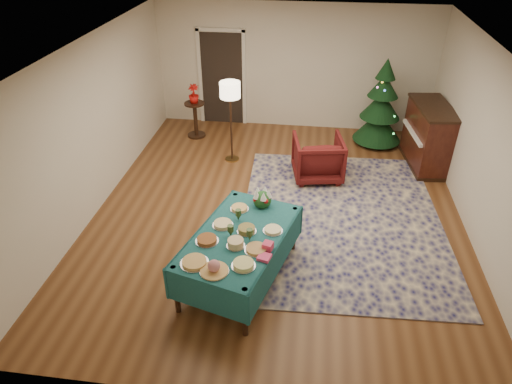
# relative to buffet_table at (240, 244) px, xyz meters

# --- Properties ---
(room_shell) EXTENTS (7.00, 7.00, 7.00)m
(room_shell) POSITION_rel_buffet_table_xyz_m (0.36, 1.68, 0.75)
(room_shell) COLOR #593319
(room_shell) RESTS_ON ground
(doorway) EXTENTS (1.08, 0.04, 2.16)m
(doorway) POSITION_rel_buffet_table_xyz_m (-1.24, 5.17, 0.50)
(doorway) COLOR black
(doorway) RESTS_ON ground
(rug) EXTENTS (3.37, 4.33, 0.02)m
(rug) POSITION_rel_buffet_table_xyz_m (1.41, 1.60, -0.59)
(rug) COLOR #131449
(rug) RESTS_ON ground
(buffet_table) EXTENTS (1.58, 2.13, 0.74)m
(buffet_table) POSITION_rel_buffet_table_xyz_m (0.00, 0.00, 0.00)
(buffet_table) COLOR black
(buffet_table) RESTS_ON ground
(platter_0) EXTENTS (0.35, 0.35, 0.05)m
(platter_0) POSITION_rel_buffet_table_xyz_m (-0.44, -0.61, 0.17)
(platter_0) COLOR silver
(platter_0) RESTS_ON buffet_table
(platter_1) EXTENTS (0.35, 0.35, 0.16)m
(platter_1) POSITION_rel_buffet_table_xyz_m (-0.18, -0.72, 0.21)
(platter_1) COLOR silver
(platter_1) RESTS_ON buffet_table
(platter_2) EXTENTS (0.29, 0.29, 0.06)m
(platter_2) POSITION_rel_buffet_table_xyz_m (0.15, -0.58, 0.18)
(platter_2) COLOR silver
(platter_2) RESTS_ON buffet_table
(platter_3) EXTENTS (0.30, 0.30, 0.05)m
(platter_3) POSITION_rel_buffet_table_xyz_m (-0.38, -0.18, 0.17)
(platter_3) COLOR silver
(platter_3) RESTS_ON buffet_table
(platter_4) EXTENTS (0.24, 0.24, 0.10)m
(platter_4) POSITION_rel_buffet_table_xyz_m (-0.01, -0.23, 0.20)
(platter_4) COLOR silver
(platter_4) RESTS_ON buffet_table
(platter_5) EXTENTS (0.30, 0.30, 0.04)m
(platter_5) POSITION_rel_buffet_table_xyz_m (0.26, -0.27, 0.17)
(platter_5) COLOR silver
(platter_5) RESTS_ON buffet_table
(platter_6) EXTENTS (0.28, 0.28, 0.05)m
(platter_6) POSITION_rel_buffet_table_xyz_m (-0.25, 0.17, 0.17)
(platter_6) COLOR silver
(platter_6) RESTS_ON buffet_table
(platter_7) EXTENTS (0.26, 0.26, 0.07)m
(platter_7) POSITION_rel_buffet_table_xyz_m (0.08, 0.08, 0.18)
(platter_7) COLOR silver
(platter_7) RESTS_ON buffet_table
(platter_8) EXTENTS (0.26, 0.26, 0.04)m
(platter_8) POSITION_rel_buffet_table_xyz_m (0.42, 0.14, 0.17)
(platter_8) COLOR silver
(platter_8) RESTS_ON buffet_table
(platter_9) EXTENTS (0.26, 0.26, 0.04)m
(platter_9) POSITION_rel_buffet_table_xyz_m (-0.09, 0.58, 0.17)
(platter_9) COLOR silver
(platter_9) RESTS_ON buffet_table
(goblet_0) EXTENTS (0.08, 0.08, 0.17)m
(goblet_0) POSITION_rel_buffet_table_xyz_m (-0.06, 0.32, 0.24)
(goblet_0) COLOR #2D471E
(goblet_0) RESTS_ON buffet_table
(goblet_1) EXTENTS (0.08, 0.08, 0.17)m
(goblet_1) POSITION_rel_buffet_table_xyz_m (0.15, -0.09, 0.24)
(goblet_1) COLOR #2D471E
(goblet_1) RESTS_ON buffet_table
(goblet_2) EXTENTS (0.08, 0.08, 0.17)m
(goblet_2) POSITION_rel_buffet_table_xyz_m (-0.10, -0.04, 0.24)
(goblet_2) COLOR #2D471E
(goblet_2) RESTS_ON buffet_table
(napkin_stack) EXTENTS (0.18, 0.18, 0.04)m
(napkin_stack) POSITION_rel_buffet_table_xyz_m (0.38, -0.41, 0.17)
(napkin_stack) COLOR #E84075
(napkin_stack) RESTS_ON buffet_table
(gift_box) EXTENTS (0.15, 0.15, 0.10)m
(gift_box) POSITION_rel_buffet_table_xyz_m (0.40, -0.23, 0.20)
(gift_box) COLOR #DA3C63
(gift_box) RESTS_ON buffet_table
(centerpiece) EXTENTS (0.27, 0.27, 0.31)m
(centerpiece) POSITION_rel_buffet_table_xyz_m (0.21, 0.71, 0.28)
(centerpiece) COLOR #1E4C1E
(centerpiece) RESTS_ON buffet_table
(armchair) EXTENTS (1.00, 0.95, 0.89)m
(armchair) POSITION_rel_buffet_table_xyz_m (0.98, 2.89, -0.15)
(armchair) COLOR #4E1110
(armchair) RESTS_ON ground
(floor_lamp) EXTENTS (0.39, 0.39, 1.60)m
(floor_lamp) POSITION_rel_buffet_table_xyz_m (-0.71, 3.35, 0.76)
(floor_lamp) COLOR #A57F3F
(floor_lamp) RESTS_ON ground
(side_table) EXTENTS (0.43, 0.43, 0.77)m
(side_table) POSITION_rel_buffet_table_xyz_m (-1.69, 4.33, -0.22)
(side_table) COLOR black
(side_table) RESTS_ON ground
(potted_plant) EXTENTS (0.22, 0.40, 0.22)m
(potted_plant) POSITION_rel_buffet_table_xyz_m (-1.69, 4.33, 0.29)
(potted_plant) COLOR red
(potted_plant) RESTS_ON side_table
(christmas_tree) EXTENTS (1.02, 1.02, 1.82)m
(christmas_tree) POSITION_rel_buffet_table_xyz_m (2.21, 4.51, 0.22)
(christmas_tree) COLOR black
(christmas_tree) RESTS_ON ground
(piano) EXTENTS (0.81, 1.47, 1.21)m
(piano) POSITION_rel_buffet_table_xyz_m (3.05, 3.66, -0.00)
(piano) COLOR black
(piano) RESTS_ON ground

